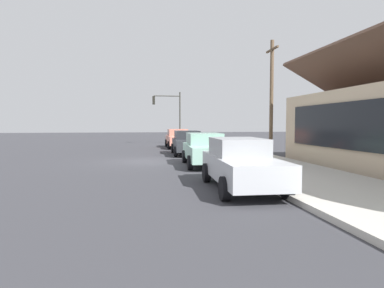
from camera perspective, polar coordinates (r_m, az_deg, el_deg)
The scene contains 9 objects.
ground_plane at distance 17.93m, azimuth -7.90°, elevation -3.03°, with size 120.00×120.00×0.00m, color #38383D.
sidewalk_curb at distance 18.89m, azimuth 9.35°, elevation -2.46°, with size 60.00×4.20×0.16m, color beige.
car_coral at distance 27.66m, azimuth -2.50°, elevation 1.02°, with size 4.88×2.06×1.59m.
car_charcoal at distance 21.53m, azimuth -0.80°, elevation 0.29°, with size 4.60×2.15×1.59m.
car_seafoam at distance 15.90m, azimuth 2.34°, elevation -0.89°, with size 4.59×2.20×1.59m.
car_silver at distance 10.34m, azimuth 8.60°, elevation -3.36°, with size 4.63×2.08×1.59m.
traffic_light_main at distance 32.30m, azimuth -4.02°, elevation 6.14°, with size 0.37×2.79×5.20m.
utility_pole_wooden at distance 22.10m, azimuth 13.86°, elevation 8.35°, with size 1.80×0.24×7.50m.
fire_hydrant_red at distance 19.62m, azimuth 4.36°, elevation -0.98°, with size 0.22×0.22×0.71m.
Camera 1 is at (17.81, -0.40, 2.06)m, focal length 30.21 mm.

